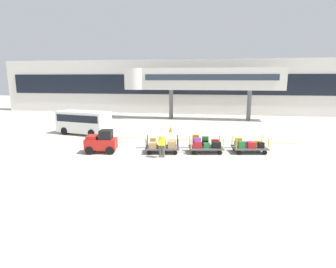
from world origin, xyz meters
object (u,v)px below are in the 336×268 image
(shuttle_van, at_px, (84,121))
(safety_cone_near, at_px, (171,129))
(baggage_tug, at_px, (102,142))
(baggage_cart_lead, at_px, (162,145))
(baggage_cart_middle, at_px, (205,145))
(baggage_cart_tail, at_px, (249,146))
(baggage_handler, at_px, (162,145))

(shuttle_van, relative_size, safety_cone_near, 9.26)
(shuttle_van, bearing_deg, baggage_tug, -54.71)
(baggage_tug, height_order, baggage_cart_lead, baggage_tug)
(baggage_cart_lead, distance_m, shuttle_van, 9.80)
(baggage_cart_middle, xyz_separation_m, baggage_cart_tail, (2.96, 0.50, -0.07))
(baggage_cart_tail, xyz_separation_m, safety_cone_near, (-6.46, 6.47, -0.21))
(baggage_cart_lead, height_order, shuttle_van, shuttle_van)
(baggage_cart_middle, distance_m, baggage_cart_tail, 3.00)
(baggage_cart_tail, bearing_deg, safety_cone_near, 134.96)
(baggage_tug, bearing_deg, safety_cone_near, 66.65)
(baggage_cart_tail, bearing_deg, baggage_cart_middle, -170.47)
(baggage_cart_tail, distance_m, baggage_handler, 6.10)
(baggage_cart_lead, bearing_deg, baggage_cart_middle, 9.38)
(baggage_tug, bearing_deg, baggage_cart_lead, 9.58)
(safety_cone_near, bearing_deg, baggage_cart_middle, -63.29)
(baggage_tug, distance_m, safety_cone_near, 8.88)
(baggage_handler, bearing_deg, baggage_tug, 173.08)
(baggage_handler, bearing_deg, baggage_cart_lead, 99.34)
(shuttle_van, bearing_deg, safety_cone_near, 16.31)
(baggage_cart_lead, relative_size, safety_cone_near, 5.60)
(baggage_cart_middle, xyz_separation_m, safety_cone_near, (-3.51, 6.97, -0.28))
(baggage_tug, distance_m, baggage_cart_lead, 4.16)
(baggage_cart_tail, height_order, safety_cone_near, baggage_cart_tail)
(baggage_tug, height_order, shuttle_van, shuttle_van)
(baggage_tug, bearing_deg, baggage_cart_middle, 9.49)
(baggage_cart_middle, height_order, shuttle_van, shuttle_van)
(baggage_handler, height_order, shuttle_van, shuttle_van)
(baggage_cart_tail, distance_m, shuttle_van, 14.78)
(baggage_cart_middle, bearing_deg, baggage_cart_lead, -170.62)
(baggage_cart_middle, distance_m, shuttle_van, 12.17)
(baggage_cart_middle, relative_size, safety_cone_near, 5.60)
(baggage_tug, relative_size, baggage_handler, 1.44)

